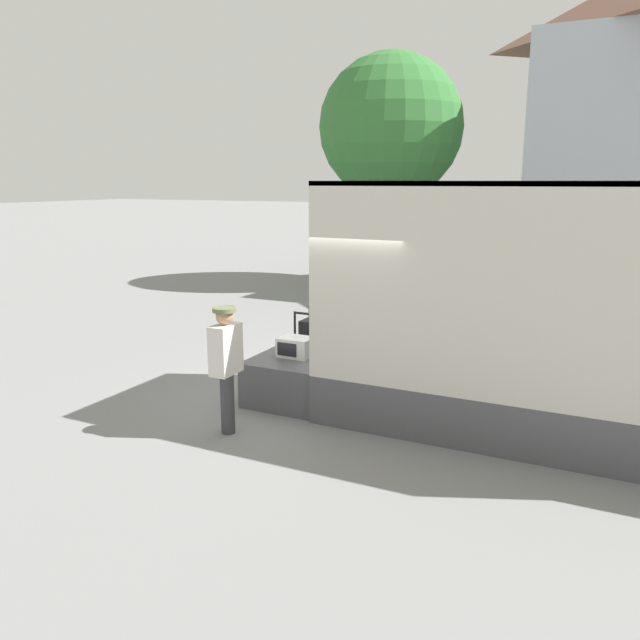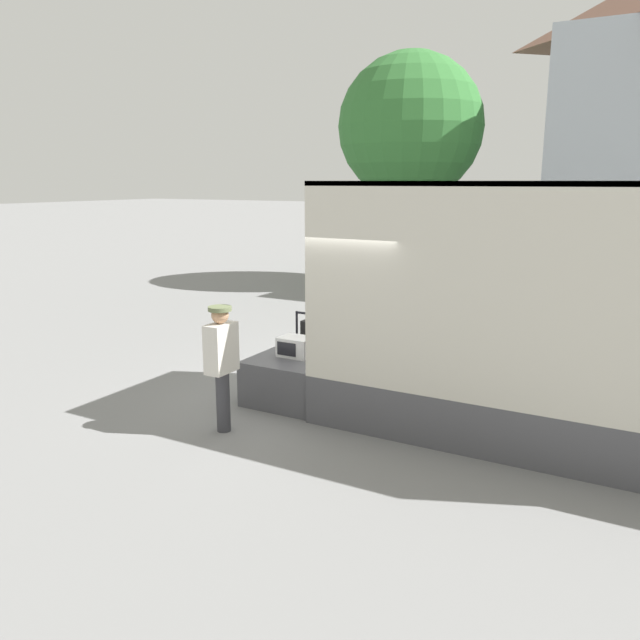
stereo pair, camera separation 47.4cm
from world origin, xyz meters
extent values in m
plane|color=gray|center=(0.00, 0.00, 0.00)|extent=(160.00, 160.00, 0.00)
cube|color=#4C4C51|center=(2.54, 0.00, 0.33)|extent=(5.08, 2.23, 0.66)
cube|color=beige|center=(2.54, 1.08, 1.93)|extent=(5.08, 0.06, 2.53)
cube|color=beige|center=(2.54, -1.08, 1.93)|extent=(5.08, 0.06, 2.53)
cube|color=beige|center=(2.54, 0.00, 3.16)|extent=(5.08, 2.23, 0.06)
cylinder|color=orange|center=(1.39, -0.07, 0.83)|extent=(0.28, 0.28, 0.34)
cube|color=#2D7F33|center=(2.21, -0.39, 0.82)|extent=(0.44, 0.32, 0.31)
cube|color=#4C4C51|center=(-0.59, 0.00, 0.33)|extent=(1.18, 2.12, 0.66)
cube|color=white|center=(-0.61, -0.35, 0.81)|extent=(0.48, 0.38, 0.29)
cube|color=black|center=(-0.66, -0.54, 0.81)|extent=(0.31, 0.01, 0.20)
cube|color=black|center=(-0.59, 0.36, 0.87)|extent=(0.47, 0.43, 0.41)
cylinder|color=slate|center=(-0.41, 0.36, 0.89)|extent=(0.18, 0.24, 0.24)
cylinder|color=black|center=(-0.87, 0.10, 0.95)|extent=(0.04, 0.04, 0.57)
cylinder|color=black|center=(-0.32, 0.10, 0.95)|extent=(0.04, 0.04, 0.57)
cylinder|color=black|center=(-0.87, 0.61, 0.95)|extent=(0.04, 0.04, 0.57)
cylinder|color=black|center=(-0.32, 0.61, 0.95)|extent=(0.04, 0.04, 0.57)
cylinder|color=black|center=(-0.59, 0.10, 1.21)|extent=(0.55, 0.04, 0.04)
cylinder|color=black|center=(-0.59, 0.61, 1.21)|extent=(0.55, 0.04, 0.04)
cylinder|color=#38383D|center=(-0.80, -1.87, 0.40)|extent=(0.18, 0.18, 0.80)
cube|color=beige|center=(-0.80, -1.87, 1.12)|extent=(0.24, 0.44, 0.63)
sphere|color=tan|center=(-0.80, -1.87, 1.55)|extent=(0.22, 0.22, 0.22)
cylinder|color=#606B47|center=(-0.80, -1.87, 1.63)|extent=(0.30, 0.30, 0.06)
cylinder|color=brown|center=(-3.12, 10.52, 1.42)|extent=(0.36, 0.36, 2.83)
sphere|color=#337033|center=(-3.12, 10.52, 4.79)|extent=(4.36, 4.36, 4.36)
camera|label=1|loc=(3.59, -8.16, 3.19)|focal=35.00mm
camera|label=2|loc=(4.01, -7.94, 3.19)|focal=35.00mm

